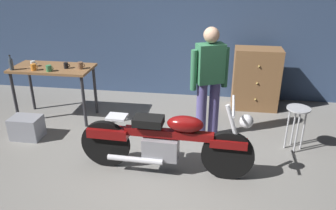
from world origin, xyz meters
TOP-DOWN VIEW (x-y plane):
  - ground_plane at (0.00, 0.00)m, footprint 12.00×12.00m
  - back_wall at (0.00, 2.80)m, footprint 8.00×0.12m
  - workbench at (-1.98, 1.39)m, footprint 1.30×0.64m
  - motorcycle at (0.09, 0.06)m, footprint 2.19×0.60m
  - person_standing at (0.56, 1.07)m, footprint 0.53×0.36m
  - shop_stool at (1.80, 0.88)m, footprint 0.32×0.32m
  - wooden_dresser at (1.37, 2.30)m, footprint 0.80×0.47m
  - storage_bin at (-2.13, 0.64)m, footprint 0.44×0.32m
  - mug_black_matte at (-1.71, 1.35)m, footprint 0.10×0.07m
  - mug_green_speckled at (-1.91, 1.17)m, footprint 0.12×0.09m
  - mug_white_ceramic at (-2.29, 1.38)m, footprint 0.11×0.07m
  - mug_brown_stoneware at (-1.48, 1.36)m, footprint 0.12×0.08m
  - mug_orange_travel at (-2.18, 1.18)m, footprint 0.11×0.08m
  - bottle at (-2.53, 1.15)m, footprint 0.06×0.06m

SIDE VIEW (x-z plane):
  - ground_plane at x=0.00m, z-range 0.00..0.00m
  - storage_bin at x=-2.13m, z-range 0.00..0.34m
  - motorcycle at x=0.09m, z-range -0.05..0.95m
  - shop_stool at x=1.80m, z-range 0.18..0.82m
  - wooden_dresser at x=1.37m, z-range 0.00..1.10m
  - workbench at x=-1.98m, z-range 0.34..1.24m
  - person_standing at x=0.56m, z-range 0.09..1.76m
  - mug_white_ceramic at x=-2.29m, z-range 0.90..0.99m
  - mug_black_matte at x=-1.71m, z-range 0.90..1.00m
  - mug_green_speckled at x=-1.91m, z-range 0.90..1.00m
  - mug_orange_travel at x=-2.18m, z-range 0.90..1.00m
  - mug_brown_stoneware at x=-1.48m, z-range 0.90..1.01m
  - bottle at x=-2.53m, z-range 0.88..1.12m
  - back_wall at x=0.00m, z-range 0.00..3.10m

